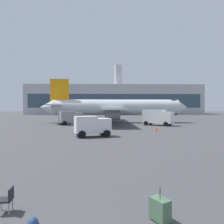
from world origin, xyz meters
name	(u,v)px	position (x,y,z in m)	size (l,w,h in m)	color
airplane_at_gate	(115,108)	(2.39, 49.81, 3.66)	(35.62, 32.02, 10.50)	silver
service_truck	(71,117)	(-7.31, 43.74, 1.61)	(5.28, 4.14, 2.90)	gray
fuel_truck	(158,117)	(10.74, 41.42, 1.77)	(6.29, 5.41, 3.20)	white
cargo_van	(92,125)	(-1.63, 24.72, 1.45)	(4.79, 3.37, 2.60)	white
safety_cone_near	(156,128)	(7.97, 31.13, 0.40)	(0.44, 0.44, 0.81)	#F2590C
safety_cone_mid	(102,121)	(-0.77, 51.50, 0.40)	(0.44, 0.44, 0.81)	#F2590C
rolling_suitcase	(160,209)	(1.77, 4.25, 0.39)	(0.67, 0.75, 1.10)	#476B4C
gate_chair	(7,198)	(-3.44, 5.03, 0.50)	(0.52, 0.52, 0.86)	black
terminal_building	(114,100)	(5.28, 122.34, 8.06)	(95.20, 22.76, 27.93)	#B2B2B7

